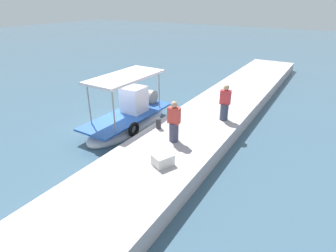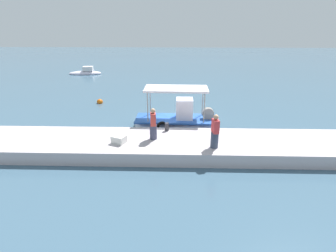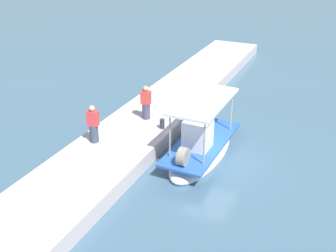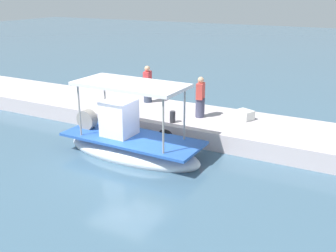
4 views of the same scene
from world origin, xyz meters
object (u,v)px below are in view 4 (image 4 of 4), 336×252
object	(u,v)px
main_fishing_boat	(130,142)
fisherman_near_bollard	(200,99)
cargo_crate	(244,115)
fisherman_by_crate	(148,86)
mooring_bollard	(173,117)

from	to	relation	value
main_fishing_boat	fisherman_near_bollard	bearing A→B (deg)	-110.91
main_fishing_boat	cargo_crate	bearing A→B (deg)	-127.67
fisherman_by_crate	mooring_bollard	distance (m)	3.42
mooring_bollard	cargo_crate	bearing A→B (deg)	-144.21
main_fishing_boat	mooring_bollard	distance (m)	2.39
main_fishing_boat	mooring_bollard	world-z (taller)	main_fishing_boat
mooring_bollard	cargo_crate	size ratio (longest dim) A/B	0.70
fisherman_near_bollard	cargo_crate	size ratio (longest dim) A/B	2.57
fisherman_near_bollard	mooring_bollard	bearing A→B (deg)	60.20
fisherman_by_crate	main_fishing_boat	bearing A→B (deg)	113.01
mooring_bollard	cargo_crate	distance (m)	3.10
fisherman_by_crate	mooring_bollard	bearing A→B (deg)	138.70
main_fishing_boat	fisherman_by_crate	bearing A→B (deg)	-66.99
fisherman_by_crate	cargo_crate	world-z (taller)	fisherman_by_crate
fisherman_near_bollard	fisherman_by_crate	distance (m)	3.39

